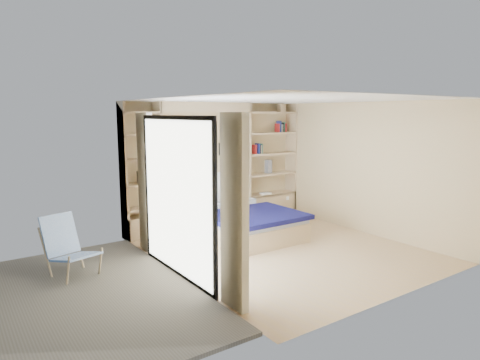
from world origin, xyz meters
TOP-DOWN VIEW (x-y plane):
  - ground at (0.00, 0.00)m, footprint 4.50×4.50m
  - room_shell at (-0.39, 1.52)m, footprint 4.50×4.50m
  - bed at (-0.09, 1.06)m, footprint 1.67×2.21m
  - photo_gallery at (-0.45, 2.22)m, footprint 1.48×0.02m
  - reading_lamps at (-0.30, 2.00)m, footprint 1.92×0.12m
  - shelf_decor at (1.16, 2.07)m, footprint 3.48×0.23m
  - deck at (-3.60, 0.00)m, footprint 3.20×4.00m
  - deck_chair at (-3.24, 0.92)m, footprint 0.72×0.96m

SIDE VIEW (x-z plane):
  - ground at x=0.00m, z-range 0.00..0.00m
  - deck at x=-3.60m, z-range -0.03..0.03m
  - bed at x=-0.09m, z-range -0.26..0.81m
  - deck_chair at x=-3.24m, z-range -0.02..0.85m
  - room_shell at x=-0.39m, z-range -1.17..3.33m
  - reading_lamps at x=-0.30m, z-range 1.03..1.17m
  - photo_gallery at x=-0.45m, z-range 1.19..2.01m
  - shelf_decor at x=1.16m, z-range 0.69..2.72m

